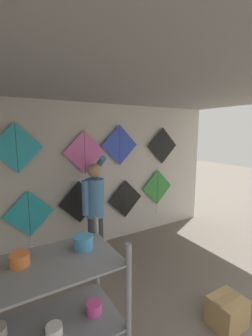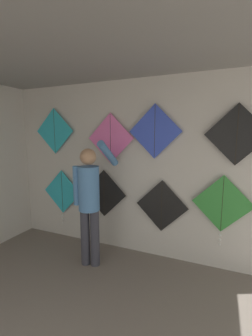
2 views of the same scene
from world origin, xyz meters
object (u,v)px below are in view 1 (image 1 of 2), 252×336
Objects in this scene: kite_0 at (29,215)px; shopkeeper at (95,205)px; kite_3 at (157,188)px; kite_4 at (16,148)px; kite_2 at (125,199)px; kite_7 at (163,146)px; kite_1 at (80,202)px; kite_5 at (85,152)px; cardboard_box at (227,312)px; kite_6 at (120,145)px.

shopkeeper is at bearing -30.74° from kite_0.
kite_3 is 1.26× the size of kite_4.
kite_2 is 1.46m from kite_7.
kite_2 is (1.01, 0.00, -0.09)m from kite_1.
kite_5 is at bearing 179.98° from kite_3.
kite_0 is 1.89m from kite_2.
kite_1 reaches higher than kite_0.
shopkeeper is at bearing 112.34° from cardboard_box.
kite_6 reaches higher than shopkeeper.
kite_0 is at bearing -179.99° from kite_7.
kite_0 is 0.89m from kite_1.
kite_5 is at bearing 106.47° from cardboard_box.
kite_6 reaches higher than kite_1.
kite_3 is (2.75, 0.00, 0.11)m from kite_0.
kite_1 is 1.00× the size of kite_4.
kite_0 is 1.26× the size of kite_2.
kite_5 is (-0.87, 0.00, 1.03)m from kite_2.
kite_0 is at bearing 137.73° from shopkeeper.
kite_3 reaches higher than cardboard_box.
cardboard_box is 0.48× the size of kite_4.
kite_2 is 2.31m from kite_4.
kite_3 is at bearing 69.23° from cardboard_box.
cardboard_box is at bearing -70.83° from kite_1.
kite_0 is 1.26× the size of kite_6.
kite_2 is 0.86m from kite_3.
kite_3 is (1.86, -0.00, 0.02)m from kite_1.
kite_2 is 1.14m from kite_6.
kite_3 is at bearing -0.02° from kite_1.
kite_1 is at bearing 180.00° from kite_5.
shopkeeper is 2.30× the size of kite_2.
kite_6 is (1.87, 0.00, -0.01)m from kite_4.
kite_2 is (1.89, 0.00, -0.01)m from kite_0.
shopkeeper is 1.83× the size of kite_0.
cardboard_box is 0.48× the size of kite_5.
cardboard_box is 2.65m from kite_2.
kite_7 is at bearing 0.01° from kite_0.
shopkeeper is 0.59m from kite_1.
kite_5 is (-1.73, 0.00, 0.91)m from kite_3.
kite_4 is (-0.11, 0.00, 1.15)m from kite_0.
kite_1 is at bearing 0.03° from kite_0.
kite_0 is (-0.96, 0.57, -0.19)m from shopkeeper.
shopkeeper reaches higher than cardboard_box.
kite_4 is at bearing 180.00° from kite_5.
shopkeeper is 1.01m from kite_5.
kite_7 is (2.98, 0.00, -0.06)m from kite_4.
shopkeeper is at bearing -163.29° from kite_7.
kite_2 is (0.93, 0.57, -0.20)m from shopkeeper.
cardboard_box is 3.30m from kite_7.
kite_6 is (0.80, 0.57, 0.94)m from shopkeeper.
kite_0 is 2.75m from kite_3.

